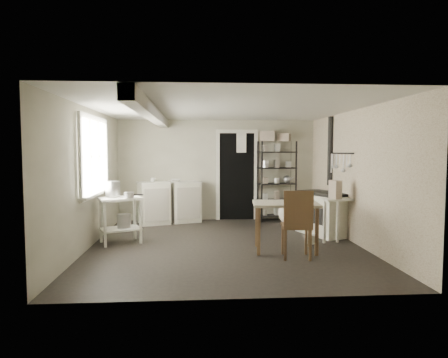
{
  "coord_description": "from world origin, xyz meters",
  "views": [
    {
      "loc": [
        -0.49,
        -6.68,
        1.6
      ],
      "look_at": [
        0.0,
        0.3,
        1.1
      ],
      "focal_mm": 32.0,
      "sensor_mm": 36.0,
      "label": 1
    }
  ],
  "objects": [
    {
      "name": "storage_box_a",
      "position": [
        1.14,
        2.34,
        2.01
      ],
      "size": [
        0.38,
        0.35,
        0.22
      ],
      "primitive_type": "cube",
      "rotation": [
        0.0,
        0.0,
        -0.22
      ],
      "color": "beige",
      "rests_on": "shelf_rack"
    },
    {
      "name": "ceiling",
      "position": [
        0.0,
        0.0,
        2.3
      ],
      "size": [
        5.0,
        5.0,
        0.0
      ],
      "primitive_type": "plane",
      "rotation": [
        3.14,
        0.0,
        0.0
      ],
      "color": "silver",
      "rests_on": "wall_back"
    },
    {
      "name": "saucepan",
      "position": [
        -1.63,
        0.14,
        0.85
      ],
      "size": [
        0.21,
        0.21,
        0.09
      ],
      "primitive_type": "cylinder",
      "rotation": [
        0.0,
        0.0,
        0.3
      ],
      "color": "silver",
      "rests_on": "prep_table"
    },
    {
      "name": "mixing_bowl",
      "position": [
        -0.93,
        2.12,
        0.96
      ],
      "size": [
        0.37,
        0.37,
        0.07
      ],
      "primitive_type": "imported",
      "rotation": [
        0.0,
        0.0,
        -0.37
      ],
      "color": "silver",
      "rests_on": "base_cabinets"
    },
    {
      "name": "utensil_rail",
      "position": [
        2.19,
        0.6,
        1.55
      ],
      "size": [
        0.06,
        1.2,
        0.44
      ],
      "primitive_type": null,
      "color": "silver",
      "rests_on": "wall_right"
    },
    {
      "name": "prep_table",
      "position": [
        -1.8,
        0.25,
        0.4
      ],
      "size": [
        0.83,
        0.73,
        0.79
      ],
      "primitive_type": null,
      "rotation": [
        0.0,
        0.0,
        0.4
      ],
      "color": "white",
      "rests_on": "ground"
    },
    {
      "name": "doorway",
      "position": [
        0.45,
        2.47,
        1.0
      ],
      "size": [
        0.96,
        0.1,
        2.08
      ],
      "primitive_type": null,
      "color": "white",
      "rests_on": "ground"
    },
    {
      "name": "wall_left",
      "position": [
        -2.25,
        0.0,
        1.15
      ],
      "size": [
        0.02,
        5.0,
        2.3
      ],
      "primitive_type": "cube",
      "color": "#B7B29C",
      "rests_on": "ground"
    },
    {
      "name": "chair",
      "position": [
        1.0,
        -0.9,
        0.48
      ],
      "size": [
        0.47,
        0.49,
        1.03
      ],
      "primitive_type": null,
      "rotation": [
        0.0,
        0.0,
        -0.1
      ],
      "color": "brown",
      "rests_on": "ground"
    },
    {
      "name": "floor_crock",
      "position": [
        1.48,
        -0.04,
        0.08
      ],
      "size": [
        0.14,
        0.14,
        0.15
      ],
      "primitive_type": "cylinder",
      "rotation": [
        0.0,
        0.0,
        0.13
      ],
      "color": "silver",
      "rests_on": "ground"
    },
    {
      "name": "shelf_rack",
      "position": [
        1.35,
        2.31,
        0.95
      ],
      "size": [
        0.9,
        0.47,
        1.81
      ],
      "primitive_type": null,
      "rotation": [
        0.0,
        0.0,
        0.16
      ],
      "color": "black",
      "rests_on": "ground"
    },
    {
      "name": "ceiling_beam",
      "position": [
        -1.2,
        0.0,
        2.2
      ],
      "size": [
        0.18,
        5.0,
        0.18
      ],
      "primitive_type": null,
      "color": "white",
      "rests_on": "ceiling"
    },
    {
      "name": "storage_box_b",
      "position": [
        1.52,
        2.35,
        1.99
      ],
      "size": [
        0.35,
        0.34,
        0.18
      ],
      "primitive_type": "cube",
      "rotation": [
        0.0,
        0.0,
        -0.42
      ],
      "color": "beige",
      "rests_on": "shelf_rack"
    },
    {
      "name": "floor",
      "position": [
        0.0,
        0.0,
        0.0
      ],
      "size": [
        5.0,
        5.0,
        0.0
      ],
      "primitive_type": "plane",
      "color": "black",
      "rests_on": "ground"
    },
    {
      "name": "stovepipe",
      "position": [
        2.2,
        1.16,
        1.59
      ],
      "size": [
        0.1,
        0.1,
        1.3
      ],
      "primitive_type": null,
      "rotation": [
        0.0,
        0.0,
        0.03
      ],
      "color": "black",
      "rests_on": "stove"
    },
    {
      "name": "wall_front",
      "position": [
        0.0,
        -2.5,
        1.15
      ],
      "size": [
        4.5,
        0.02,
        2.3
      ],
      "primitive_type": "cube",
      "color": "#B7B29C",
      "rests_on": "ground"
    },
    {
      "name": "counter_cup",
      "position": [
        -1.43,
        2.08,
        0.97
      ],
      "size": [
        0.15,
        0.15,
        0.09
      ],
      "primitive_type": "imported",
      "rotation": [
        0.0,
        0.0,
        -0.37
      ],
      "color": "silver",
      "rests_on": "base_cabinets"
    },
    {
      "name": "wall_right",
      "position": [
        2.25,
        0.0,
        1.15
      ],
      "size": [
        0.02,
        5.0,
        2.3
      ],
      "primitive_type": "cube",
      "color": "#B7B29C",
      "rests_on": "ground"
    },
    {
      "name": "wallpaper_panel",
      "position": [
        2.24,
        0.0,
        1.15
      ],
      "size": [
        0.01,
        5.0,
        2.3
      ],
      "primitive_type": null,
      "color": "beige",
      "rests_on": "wall_right"
    },
    {
      "name": "bucket",
      "position": [
        -1.73,
        0.22,
        0.39
      ],
      "size": [
        0.3,
        0.3,
        0.25
      ],
      "primitive_type": "cylinder",
      "rotation": [
        0.0,
        0.0,
        0.39
      ],
      "color": "silver",
      "rests_on": "prep_table"
    },
    {
      "name": "base_cabinets",
      "position": [
        -1.08,
        2.18,
        0.46
      ],
      "size": [
        1.51,
        1.0,
        0.92
      ],
      "primitive_type": null,
      "rotation": [
        0.0,
        0.0,
        0.32
      ],
      "color": "#ECE8CE",
      "rests_on": "ground"
    },
    {
      "name": "shelf_jar",
      "position": [
        1.1,
        2.35,
        1.37
      ],
      "size": [
        0.11,
        0.12,
        0.19
      ],
      "primitive_type": "imported",
      "rotation": [
        0.0,
        0.0,
        -0.41
      ],
      "color": "silver",
      "rests_on": "shelf_rack"
    },
    {
      "name": "flour_sack",
      "position": [
        1.5,
        1.73,
        0.24
      ],
      "size": [
        0.5,
        0.44,
        0.53
      ],
      "primitive_type": "ellipsoid",
      "rotation": [
        0.0,
        0.0,
        0.16
      ],
      "color": "white",
      "rests_on": "ground"
    },
    {
      "name": "work_table",
      "position": [
        0.93,
        -0.49,
        0.38
      ],
      "size": [
        1.09,
        0.82,
        0.78
      ],
      "primitive_type": null,
      "rotation": [
        0.0,
        0.0,
        -0.1
      ],
      "color": "beige",
      "rests_on": "ground"
    },
    {
      "name": "window",
      "position": [
        -2.22,
        0.2,
        1.5
      ],
      "size": [
        0.12,
        1.76,
        1.28
      ],
      "primitive_type": null,
      "color": "white",
      "rests_on": "wall_left"
    },
    {
      "name": "side_ledge",
      "position": [
        1.95,
        0.03,
        0.43
      ],
      "size": [
        0.53,
        0.34,
        0.77
      ],
      "primitive_type": null,
      "rotation": [
        0.0,
        0.0,
        0.14
      ],
      "color": "white",
      "rests_on": "ground"
    },
    {
      "name": "table_cup",
      "position": [
        1.11,
        -0.61,
        0.81
      ],
      "size": [
        0.13,
        0.13,
        0.09
      ],
      "primitive_type": "imported",
      "rotation": [
        0.0,
        0.0,
        -0.33
      ],
      "color": "silver",
      "rests_on": "work_table"
    },
    {
      "name": "stockpot",
      "position": [
        -1.93,
        0.31,
        0.94
      ],
      "size": [
        0.29,
        0.29,
        0.27
      ],
      "primitive_type": "cylinder",
      "rotation": [
        0.0,
        0.0,
        -0.2
      ],
      "color": "silver",
      "rests_on": "prep_table"
    },
    {
      "name": "stove",
      "position": [
        1.92,
        0.7,
        0.44
      ],
      "size": [
        0.9,
        1.17,
        0.81
      ],
      "primitive_type": null,
      "rotation": [
        0.0,
        0.0,
        0.37
      ],
      "color": "#ECE8CE",
      "rests_on": "ground"
    },
    {
      "name": "oats_box",
      "position": [
        1.91,
        0.02,
        1.01
      ],
      "size": [
        0.19,
        0.24,
        0.32
      ],
      "primitive_type": "cube",
      "rotation": [
        0.0,
        0.0,
        0.31
      ],
      "color": "beige",
      "rests_on": "side_ledge"
    },
    {
      "name": "wall_back",
      "position": [
        0.0,
        2.5,
        1.15
      ],
      "size": [
        4.5,
        0.02,
        2.3
      ],
      "primitive_type": "cube",
      "color": "#B7B29C",
      "rests_on": "ground"
    }
  ]
}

